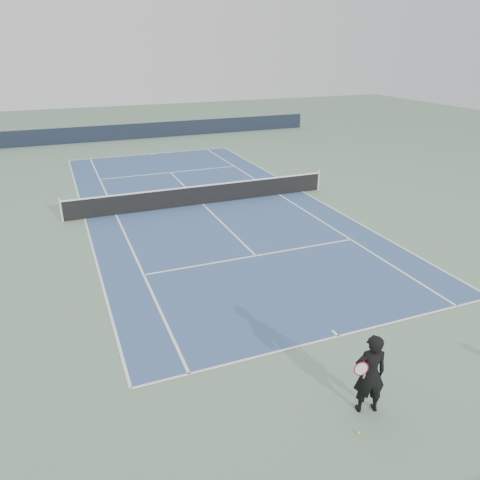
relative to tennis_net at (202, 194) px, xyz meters
name	(u,v)px	position (x,y,z in m)	size (l,w,h in m)	color
ground	(203,204)	(0.00, 0.00, -0.50)	(80.00, 80.00, 0.00)	slate
court_surface	(203,204)	(0.00, 0.00, -0.50)	(10.97, 23.77, 0.01)	#35517E
tennis_net	(202,194)	(0.00, 0.00, 0.00)	(12.90, 0.10, 1.07)	silver
windscreen_far	(135,131)	(0.00, 17.88, 0.10)	(30.00, 0.25, 1.20)	black
tennis_player	(370,374)	(-0.94, -14.38, 0.43)	(0.85, 0.66, 1.87)	black
tennis_ball	(358,433)	(-1.48, -14.91, -0.47)	(0.06, 0.06, 0.06)	#C7DB2C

